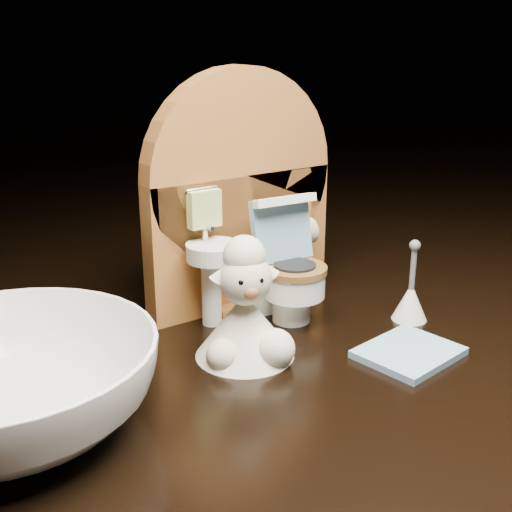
# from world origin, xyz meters

# --- Properties ---
(backdrop_panel) EXTENTS (0.13, 0.05, 0.15)m
(backdrop_panel) POSITION_xyz_m (-0.00, 0.06, 0.07)
(backdrop_panel) COLOR #A2622A
(backdrop_panel) RESTS_ON ground
(toy_toilet) EXTENTS (0.04, 0.05, 0.08)m
(toy_toilet) POSITION_xyz_m (0.01, 0.03, 0.03)
(toy_toilet) COLOR white
(toy_toilet) RESTS_ON ground
(bath_mat) EXTENTS (0.06, 0.05, 0.00)m
(bath_mat) POSITION_xyz_m (0.03, -0.05, 0.00)
(bath_mat) COLOR #709AB6
(bath_mat) RESTS_ON ground
(toilet_brush) EXTENTS (0.02, 0.02, 0.05)m
(toilet_brush) POSITION_xyz_m (0.07, -0.02, 0.01)
(toilet_brush) COLOR white
(toilet_brush) RESTS_ON ground
(plush_lamb) EXTENTS (0.05, 0.06, 0.07)m
(plush_lamb) POSITION_xyz_m (-0.04, -0.00, 0.02)
(plush_lamb) COLOR beige
(plush_lamb) RESTS_ON ground
(ceramic_bowl) EXTENTS (0.14, 0.14, 0.04)m
(ceramic_bowl) POSITION_xyz_m (-0.16, 0.00, 0.02)
(ceramic_bowl) COLOR white
(ceramic_bowl) RESTS_ON ground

